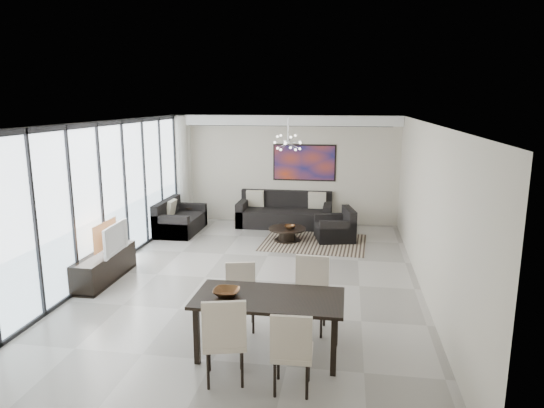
% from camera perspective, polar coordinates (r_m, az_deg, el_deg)
% --- Properties ---
extents(room_shell, '(6.00, 9.00, 2.90)m').
position_cam_1_polar(room_shell, '(8.65, 0.91, -0.11)').
color(room_shell, '#A8A39B').
rests_on(room_shell, ground).
extents(window_wall, '(0.37, 8.95, 2.90)m').
position_cam_1_polar(window_wall, '(9.67, -18.96, 0.64)').
color(window_wall, silver).
rests_on(window_wall, floor).
extents(soffit, '(5.98, 0.40, 0.26)m').
position_cam_1_polar(soffit, '(12.78, 1.56, 9.82)').
color(soffit, white).
rests_on(soffit, room_shell).
extents(painting, '(1.68, 0.04, 0.98)m').
position_cam_1_polar(painting, '(12.99, 3.83, 4.87)').
color(painting, '#B73B19').
rests_on(painting, room_shell).
extents(chandelier, '(0.66, 0.66, 0.71)m').
position_cam_1_polar(chandelier, '(10.99, 1.90, 7.25)').
color(chandelier, silver).
rests_on(chandelier, room_shell).
extents(rug, '(2.49, 1.97, 0.01)m').
position_cam_1_polar(rug, '(11.47, 4.97, -4.53)').
color(rug, black).
rests_on(rug, floor).
extents(coffee_table, '(0.89, 0.89, 0.31)m').
position_cam_1_polar(coffee_table, '(11.56, 1.80, -3.48)').
color(coffee_table, black).
rests_on(coffee_table, floor).
extents(bowl_coffee, '(0.31, 0.31, 0.08)m').
position_cam_1_polar(bowl_coffee, '(11.46, 2.11, -2.71)').
color(bowl_coffee, brown).
rests_on(bowl_coffee, coffee_table).
extents(sofa_main, '(2.46, 1.01, 0.89)m').
position_cam_1_polar(sofa_main, '(12.90, 1.52, -1.25)').
color(sofa_main, black).
rests_on(sofa_main, floor).
extents(loveseat, '(0.92, 1.63, 0.81)m').
position_cam_1_polar(loveseat, '(12.52, -10.90, -1.99)').
color(loveseat, black).
rests_on(loveseat, floor).
extents(armchair, '(1.04, 1.08, 0.76)m').
position_cam_1_polar(armchair, '(11.70, 7.55, -2.95)').
color(armchair, black).
rests_on(armchair, floor).
extents(side_table, '(0.35, 0.35, 0.49)m').
position_cam_1_polar(side_table, '(13.21, -9.56, -1.01)').
color(side_table, black).
rests_on(side_table, floor).
extents(tv_console, '(0.48, 1.70, 0.53)m').
position_cam_1_polar(tv_console, '(9.56, -19.14, -6.96)').
color(tv_console, black).
rests_on(tv_console, floor).
extents(television, '(0.17, 0.95, 0.55)m').
position_cam_1_polar(television, '(9.35, -18.44, -3.87)').
color(television, gray).
rests_on(television, tv_console).
extents(dining_table, '(1.93, 0.97, 0.80)m').
position_cam_1_polar(dining_table, '(6.38, -0.40, -11.56)').
color(dining_table, black).
rests_on(dining_table, floor).
extents(dining_chair_sw, '(0.61, 0.61, 1.09)m').
position_cam_1_polar(dining_chair_sw, '(5.81, -5.61, -15.07)').
color(dining_chair_sw, beige).
rests_on(dining_chair_sw, floor).
extents(dining_chair_se, '(0.48, 0.48, 1.00)m').
position_cam_1_polar(dining_chair_se, '(5.64, 2.33, -16.51)').
color(dining_chair_se, beige).
rests_on(dining_chair_se, floor).
extents(dining_chair_nw, '(0.53, 0.53, 0.95)m').
position_cam_1_polar(dining_chair_nw, '(7.22, -3.70, -10.17)').
color(dining_chair_nw, beige).
rests_on(dining_chair_nw, floor).
extents(dining_chair_ne, '(0.52, 0.52, 1.07)m').
position_cam_1_polar(dining_chair_ne, '(7.15, 4.61, -9.80)').
color(dining_chair_ne, beige).
rests_on(dining_chair_ne, floor).
extents(bowl_dining, '(0.35, 0.35, 0.08)m').
position_cam_1_polar(bowl_dining, '(6.40, -5.38, -10.31)').
color(bowl_dining, brown).
rests_on(bowl_dining, dining_table).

